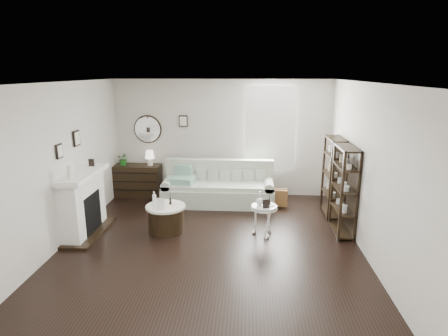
# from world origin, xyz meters

# --- Properties ---
(room) EXTENTS (5.50, 5.50, 5.50)m
(room) POSITION_xyz_m (0.73, 2.70, 1.60)
(room) COLOR black
(room) RESTS_ON ground
(fireplace) EXTENTS (0.50, 1.40, 1.84)m
(fireplace) POSITION_xyz_m (-2.32, 0.30, 0.54)
(fireplace) COLOR white
(fireplace) RESTS_ON ground
(shelf_unit_far) EXTENTS (0.30, 0.80, 1.60)m
(shelf_unit_far) POSITION_xyz_m (2.33, 1.55, 0.80)
(shelf_unit_far) COLOR black
(shelf_unit_far) RESTS_ON ground
(shelf_unit_near) EXTENTS (0.30, 0.80, 1.60)m
(shelf_unit_near) POSITION_xyz_m (2.33, 0.65, 0.80)
(shelf_unit_near) COLOR black
(shelf_unit_near) RESTS_ON ground
(sofa) EXTENTS (2.43, 0.84, 0.94)m
(sofa) POSITION_xyz_m (-0.04, 2.08, 0.31)
(sofa) COLOR #A8B29E
(sofa) RESTS_ON ground
(quilt) EXTENTS (0.62, 0.54, 0.14)m
(quilt) POSITION_xyz_m (-0.83, 1.95, 0.56)
(quilt) COLOR #227D5D
(quilt) RESTS_ON sofa
(suitcase) EXTENTS (0.57, 0.21, 0.37)m
(suitcase) POSITION_xyz_m (1.20, 1.99, 0.19)
(suitcase) COLOR brown
(suitcase) RESTS_ON ground
(dresser) EXTENTS (1.12, 0.48, 0.74)m
(dresser) POSITION_xyz_m (-1.99, 2.47, 0.37)
(dresser) COLOR black
(dresser) RESTS_ON ground
(table_lamp) EXTENTS (0.26, 0.26, 0.35)m
(table_lamp) POSITION_xyz_m (-1.66, 2.47, 0.92)
(table_lamp) COLOR #F1E3CB
(table_lamp) RESTS_ON dresser
(potted_plant) EXTENTS (0.31, 0.28, 0.31)m
(potted_plant) POSITION_xyz_m (-2.27, 2.42, 0.90)
(potted_plant) COLOR #1D5D1A
(potted_plant) RESTS_ON dresser
(drum_table) EXTENTS (0.72, 0.72, 0.50)m
(drum_table) POSITION_xyz_m (-0.87, 0.48, 0.25)
(drum_table) COLOR black
(drum_table) RESTS_ON ground
(pedestal_table) EXTENTS (0.46, 0.46, 0.56)m
(pedestal_table) POSITION_xyz_m (0.91, 0.45, 0.51)
(pedestal_table) COLOR white
(pedestal_table) RESTS_ON ground
(eiffel_drum) EXTENTS (0.14, 0.14, 0.20)m
(eiffel_drum) POSITION_xyz_m (-0.79, 0.53, 0.60)
(eiffel_drum) COLOR black
(eiffel_drum) RESTS_ON drum_table
(bottle_drum) EXTENTS (0.07, 0.07, 0.29)m
(bottle_drum) POSITION_xyz_m (-1.05, 0.40, 0.64)
(bottle_drum) COLOR silver
(bottle_drum) RESTS_ON drum_table
(card_frame_drum) EXTENTS (0.16, 0.08, 0.20)m
(card_frame_drum) POSITION_xyz_m (-0.92, 0.30, 0.60)
(card_frame_drum) COLOR silver
(card_frame_drum) RESTS_ON drum_table
(eiffel_ped) EXTENTS (0.11, 0.11, 0.19)m
(eiffel_ped) POSITION_xyz_m (1.00, 0.48, 0.65)
(eiffel_ped) COLOR black
(eiffel_ped) RESTS_ON pedestal_table
(flask_ped) EXTENTS (0.14, 0.14, 0.26)m
(flask_ped) POSITION_xyz_m (0.83, 0.47, 0.68)
(flask_ped) COLOR silver
(flask_ped) RESTS_ON pedestal_table
(card_frame_ped) EXTENTS (0.12, 0.08, 0.15)m
(card_frame_ped) POSITION_xyz_m (0.93, 0.33, 0.63)
(card_frame_ped) COLOR black
(card_frame_ped) RESTS_ON pedestal_table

